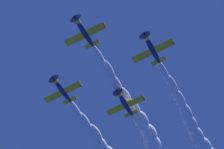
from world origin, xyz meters
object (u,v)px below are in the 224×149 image
object	(u,v)px
airplane_lead	(84,32)
airplane_slot_tail	(125,103)
airplane_left_wingman	(152,49)
airplane_right_wingman	(62,90)

from	to	relation	value
airplane_lead	airplane_slot_tail	size ratio (longest dim) A/B	1.00
airplane_left_wingman	airplane_right_wingman	distance (m)	22.01
airplane_left_wingman	airplane_slot_tail	distance (m)	14.70
airplane_left_wingman	airplane_right_wingman	size ratio (longest dim) A/B	1.00
airplane_lead	airplane_right_wingman	bearing A→B (deg)	-173.45
airplane_lead	airplane_right_wingman	world-z (taller)	airplane_right_wingman
airplane_lead	airplane_left_wingman	distance (m)	14.16
airplane_left_wingman	airplane_slot_tail	size ratio (longest dim) A/B	1.00
airplane_lead	airplane_left_wingman	bearing A→B (deg)	89.07
airplane_right_wingman	airplane_slot_tail	distance (m)	14.11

